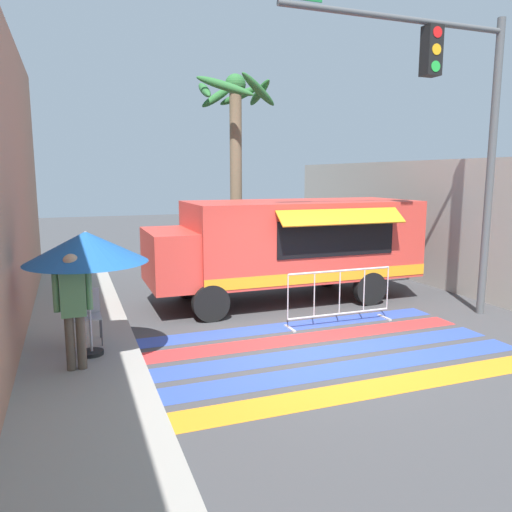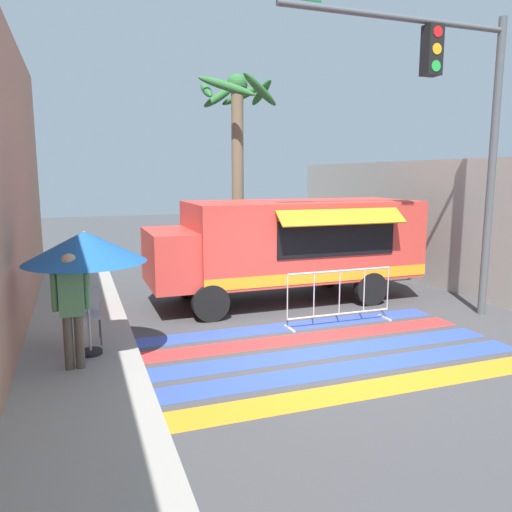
# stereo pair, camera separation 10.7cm
# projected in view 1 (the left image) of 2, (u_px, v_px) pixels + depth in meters

# --- Properties ---
(ground_plane) EXTENTS (60.00, 60.00, 0.00)m
(ground_plane) POSITION_uv_depth(u_px,v_px,m) (318.00, 347.00, 8.63)
(ground_plane) COLOR #424244
(concrete_wall_right) EXTENTS (0.20, 16.00, 3.33)m
(concrete_wall_right) POSITION_uv_depth(u_px,v_px,m) (443.00, 225.00, 12.92)
(concrete_wall_right) COLOR #A39E93
(concrete_wall_right) RESTS_ON ground_plane
(crosswalk_painted) EXTENTS (6.40, 3.60, 0.01)m
(crosswalk_painted) POSITION_uv_depth(u_px,v_px,m) (325.00, 352.00, 8.39)
(crosswalk_painted) COLOR orange
(crosswalk_painted) RESTS_ON ground_plane
(food_truck) EXTENTS (6.26, 2.71, 2.35)m
(food_truck) POSITION_uv_depth(u_px,v_px,m) (282.00, 242.00, 11.60)
(food_truck) COLOR #D13D33
(food_truck) RESTS_ON ground_plane
(traffic_signal_pole) EXTENTS (4.96, 0.29, 6.10)m
(traffic_signal_pole) POSITION_uv_depth(u_px,v_px,m) (455.00, 110.00, 9.72)
(traffic_signal_pole) COLOR #515456
(traffic_signal_pole) RESTS_ON ground_plane
(patio_umbrella) EXTENTS (1.84, 1.84, 1.94)m
(patio_umbrella) POSITION_uv_depth(u_px,v_px,m) (86.00, 248.00, 7.51)
(patio_umbrella) COLOR black
(patio_umbrella) RESTS_ON sidewalk_left
(folding_chair) EXTENTS (0.47, 0.47, 0.89)m
(folding_chair) POSITION_uv_depth(u_px,v_px,m) (86.00, 311.00, 8.32)
(folding_chair) COLOR #4C4C51
(folding_chair) RESTS_ON sidewalk_left
(vendor_person) EXTENTS (0.53, 0.22, 1.69)m
(vendor_person) POSITION_uv_depth(u_px,v_px,m) (73.00, 305.00, 7.05)
(vendor_person) COLOR brown
(vendor_person) RESTS_ON sidewalk_left
(barricade_front) EXTENTS (2.28, 0.44, 1.10)m
(barricade_front) POSITION_uv_depth(u_px,v_px,m) (340.00, 297.00, 9.92)
(barricade_front) COLOR #B7BABF
(barricade_front) RESTS_ON ground_plane
(palm_tree) EXTENTS (2.48, 2.39, 5.81)m
(palm_tree) POSITION_uv_depth(u_px,v_px,m) (235.00, 134.00, 14.51)
(palm_tree) COLOR #7A664C
(palm_tree) RESTS_ON ground_plane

